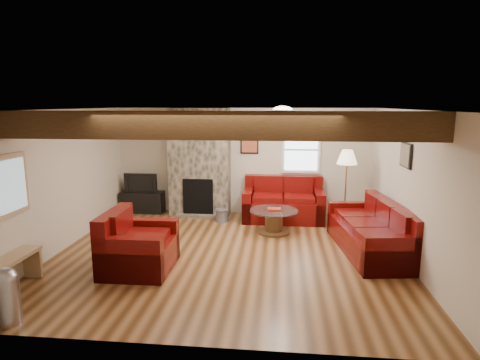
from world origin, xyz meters
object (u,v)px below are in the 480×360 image
Objects in this scene: sofa_three at (370,228)px; coffee_table at (274,221)px; loveseat at (283,199)px; tv_cabinet at (143,202)px; television at (142,182)px; armchair_red at (139,241)px; floor_lamp at (347,161)px.

sofa_three is 2.32× the size of coffee_table.
loveseat is (-1.52, 1.85, 0.03)m from sofa_three.
television is (0.00, 0.00, 0.48)m from tv_cabinet.
loveseat is 2.24× the size of television.
television is at bearing 17.48° from armchair_red.
television reaches higher than tv_cabinet.
loveseat is 1.02m from coffee_table.
tv_cabinet is 0.48m from television.
floor_lamp is (-0.22, 1.47, 0.97)m from sofa_three.
television is 0.48× the size of floor_lamp.
sofa_three is 1.93m from coffee_table.
floor_lamp is (3.58, 2.63, 0.94)m from armchair_red.
television is at bearing 158.27° from coffee_table.
tv_cabinet is at bearing -121.05° from sofa_three.
coffee_table is at bearing -158.49° from floor_lamp.
coffee_table is at bearing -46.66° from armchair_red.
television reaches higher than sofa_three.
sofa_three is 5.37m from television.
tv_cabinet is (-1.11, 3.31, -0.22)m from armchair_red.
coffee_table is 1.23× the size of television.
floor_lamp reaches higher than television.
floor_lamp is at bearing -16.57° from loveseat.
sofa_three is 2.40m from loveseat.
sofa_three is 5.36m from tv_cabinet.
armchair_red is at bearing -71.52° from television.
coffee_table is (2.09, 2.04, -0.23)m from armchair_red.
floor_lamp reaches higher than coffee_table.
loveseat reaches higher than tv_cabinet.
loveseat is at bearing 78.92° from coffee_table.
coffee_table is (-1.71, 0.88, -0.20)m from sofa_three.
floor_lamp is (4.69, -0.69, 1.16)m from tv_cabinet.
loveseat is 1.82× the size of coffee_table.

